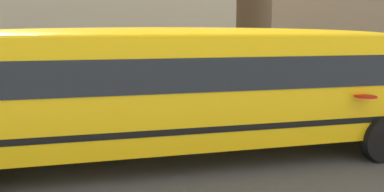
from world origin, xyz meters
The scene contains 5 objects.
ground_plane centered at (0.00, 0.00, 0.00)m, with size 400.00×400.00×0.00m, color #4C4C4F.
sidewalk_far centered at (0.00, 8.36, 0.01)m, with size 120.00×3.00×0.01m, color gray.
lane_centreline centered at (0.00, 0.00, 0.00)m, with size 110.00×0.16×0.01m, color silver.
school_bus centered at (-2.42, -1.57, 1.67)m, with size 12.60×3.19×2.80m.
parked_car_silver_beside_sign centered at (9.05, 5.78, 0.84)m, with size 3.97×2.02×1.64m.
Camera 1 is at (-4.63, -9.36, 2.72)m, focal length 36.14 mm.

